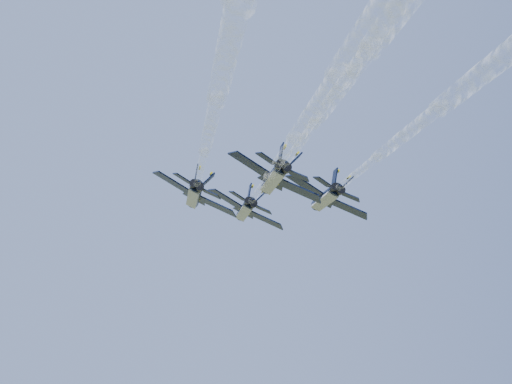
{
  "coord_description": "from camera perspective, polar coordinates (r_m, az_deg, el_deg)",
  "views": [
    {
      "loc": [
        -10.97,
        -106.3,
        82.41
      ],
      "look_at": [
        -1.32,
        5.76,
        105.89
      ],
      "focal_mm": 50.0,
      "sensor_mm": 36.0,
      "label": 1
    }
  ],
  "objects": [
    {
      "name": "jet_left",
      "position": [
        112.69,
        -4.94,
        -0.26
      ],
      "size": [
        13.46,
        19.01,
        6.73
      ],
      "rotation": [
        0.0,
        0.48,
        0.04
      ],
      "color": "black"
    },
    {
      "name": "jet_right",
      "position": [
        115.14,
        5.59,
        -0.49
      ],
      "size": [
        13.46,
        19.01,
        6.73
      ],
      "rotation": [
        0.0,
        0.48,
        0.04
      ],
      "color": "black"
    },
    {
      "name": "jet_lead",
      "position": [
        125.09,
        -0.86,
        -1.45
      ],
      "size": [
        13.46,
        19.01,
        6.73
      ],
      "rotation": [
        0.0,
        0.48,
        0.04
      ],
      "color": "black"
    },
    {
      "name": "jet_slot",
      "position": [
        100.88,
        1.44,
        1.07
      ],
      "size": [
        13.46,
        19.01,
        6.73
      ],
      "rotation": [
        0.0,
        0.48,
        0.04
      ],
      "color": "black"
    },
    {
      "name": "smoke_trail_lead",
      "position": [
        52.19,
        9.31,
        13.89
      ],
      "size": [
        7.18,
        102.23,
        3.93
      ],
      "rotation": [
        0.0,
        0.48,
        0.04
      ],
      "color": "white"
    }
  ]
}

